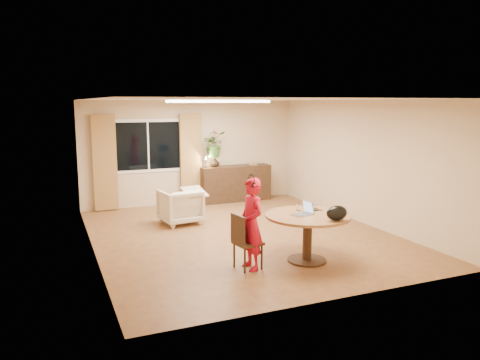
# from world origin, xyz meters

# --- Properties ---
(floor) EXTENTS (6.50, 6.50, 0.00)m
(floor) POSITION_xyz_m (0.00, 0.00, 0.00)
(floor) COLOR brown
(floor) RESTS_ON ground
(ceiling) EXTENTS (6.50, 6.50, 0.00)m
(ceiling) POSITION_xyz_m (0.00, 0.00, 2.60)
(ceiling) COLOR white
(ceiling) RESTS_ON wall_back
(wall_back) EXTENTS (5.50, 0.00, 5.50)m
(wall_back) POSITION_xyz_m (0.00, 3.25, 1.30)
(wall_back) COLOR tan
(wall_back) RESTS_ON floor
(wall_left) EXTENTS (0.00, 6.50, 6.50)m
(wall_left) POSITION_xyz_m (-2.75, 0.00, 1.30)
(wall_left) COLOR tan
(wall_left) RESTS_ON floor
(wall_right) EXTENTS (0.00, 6.50, 6.50)m
(wall_right) POSITION_xyz_m (2.75, 0.00, 1.30)
(wall_right) COLOR tan
(wall_right) RESTS_ON floor
(window) EXTENTS (1.70, 0.03, 1.30)m
(window) POSITION_xyz_m (-1.10, 3.23, 1.50)
(window) COLOR white
(window) RESTS_ON wall_back
(curtain_left) EXTENTS (0.55, 0.08, 2.25)m
(curtain_left) POSITION_xyz_m (-2.15, 3.15, 1.15)
(curtain_left) COLOR brown
(curtain_left) RESTS_ON wall_back
(curtain_right) EXTENTS (0.55, 0.08, 2.25)m
(curtain_right) POSITION_xyz_m (-0.05, 3.15, 1.15)
(curtain_right) COLOR brown
(curtain_right) RESTS_ON wall_back
(ceiling_panel) EXTENTS (2.20, 0.35, 0.05)m
(ceiling_panel) POSITION_xyz_m (0.00, 1.20, 2.57)
(ceiling_panel) COLOR white
(ceiling_panel) RESTS_ON ceiling
(dining_table) EXTENTS (1.36, 1.36, 0.77)m
(dining_table) POSITION_xyz_m (0.39, -1.81, 0.61)
(dining_table) COLOR brown
(dining_table) RESTS_ON floor
(dining_chair) EXTENTS (0.47, 0.44, 0.87)m
(dining_chair) POSITION_xyz_m (-0.63, -1.74, 0.44)
(dining_chair) COLOR black
(dining_chair) RESTS_ON floor
(child) EXTENTS (0.55, 0.39, 1.42)m
(child) POSITION_xyz_m (-0.59, -1.77, 0.71)
(child) COLOR #BA0F0E
(child) RESTS_ON floor
(laptop) EXTENTS (0.37, 0.29, 0.22)m
(laptop) POSITION_xyz_m (0.28, -1.79, 0.88)
(laptop) COLOR #B7B7BC
(laptop) RESTS_ON dining_table
(tumbler) EXTENTS (0.10, 0.10, 0.12)m
(tumbler) POSITION_xyz_m (0.40, -1.48, 0.83)
(tumbler) COLOR white
(tumbler) RESTS_ON dining_table
(wine_glass) EXTENTS (0.08, 0.08, 0.21)m
(wine_glass) POSITION_xyz_m (0.73, -1.62, 0.88)
(wine_glass) COLOR white
(wine_glass) RESTS_ON dining_table
(pot_lid) EXTENTS (0.25, 0.25, 0.04)m
(pot_lid) POSITION_xyz_m (0.62, -1.54, 0.79)
(pot_lid) COLOR white
(pot_lid) RESTS_ON dining_table
(handbag) EXTENTS (0.39, 0.28, 0.23)m
(handbag) POSITION_xyz_m (0.59, -2.31, 0.89)
(handbag) COLOR black
(handbag) RESTS_ON dining_table
(armchair) EXTENTS (0.89, 0.91, 0.74)m
(armchair) POSITION_xyz_m (-0.85, 1.33, 0.37)
(armchair) COLOR beige
(armchair) RESTS_ON floor
(throw) EXTENTS (0.51, 0.60, 0.03)m
(throw) POSITION_xyz_m (-0.56, 1.24, 0.75)
(throw) COLOR beige
(throw) RESTS_ON armchair
(sideboard) EXTENTS (1.85, 0.45, 0.92)m
(sideboard) POSITION_xyz_m (1.10, 3.01, 0.46)
(sideboard) COLOR black
(sideboard) RESTS_ON floor
(vase) EXTENTS (0.30, 0.30, 0.25)m
(vase) POSITION_xyz_m (0.53, 3.01, 1.05)
(vase) COLOR black
(vase) RESTS_ON sideboard
(bouquet) EXTENTS (0.70, 0.64, 0.66)m
(bouquet) POSITION_xyz_m (0.53, 3.01, 1.50)
(bouquet) COLOR #315D23
(bouquet) RESTS_ON vase
(book_stack) EXTENTS (0.22, 0.19, 0.07)m
(book_stack) POSITION_xyz_m (1.61, 3.01, 0.96)
(book_stack) COLOR olive
(book_stack) RESTS_ON sideboard
(desk_lamp) EXTENTS (0.14, 0.14, 0.31)m
(desk_lamp) POSITION_xyz_m (0.28, 2.96, 1.08)
(desk_lamp) COLOR black
(desk_lamp) RESTS_ON sideboard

